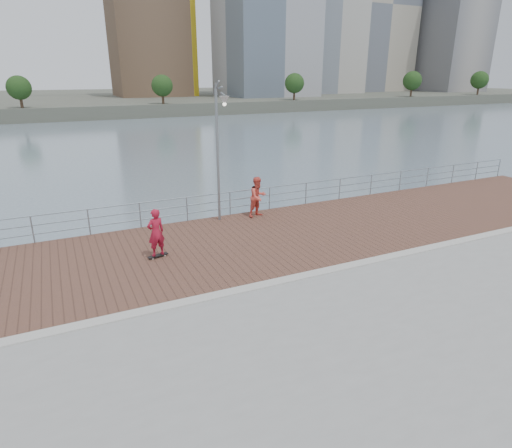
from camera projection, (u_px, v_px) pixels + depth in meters
name	position (u px, v px, depth m)	size (l,w,h in m)	color
water	(282.00, 335.00, 14.25)	(400.00, 400.00, 0.00)	slate
seawall	(388.00, 413.00, 9.65)	(40.00, 24.00, 2.00)	gray
brick_lane	(238.00, 243.00, 16.65)	(40.00, 6.80, 0.02)	brown
curb	(283.00, 281.00, 13.57)	(40.00, 0.40, 0.06)	#B7B5AD
far_shore	(70.00, 100.00, 118.27)	(320.00, 95.00, 2.50)	#4C5142
guardrail	(209.00, 203.00, 19.32)	(39.06, 0.06, 1.13)	#8C9EA8
street_lamp	(220.00, 130.00, 17.54)	(0.42, 1.21, 5.71)	gray
skateboard	(158.00, 256.00, 15.30)	(0.76, 0.36, 0.09)	black
skateboarder	(156.00, 232.00, 15.01)	(0.63, 0.41, 1.73)	#AD172F
bystander	(258.00, 197.00, 19.43)	(0.90, 0.70, 1.85)	#ED5545
shoreline_trees	(234.00, 84.00, 90.08)	(169.47, 4.77, 6.37)	#473323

